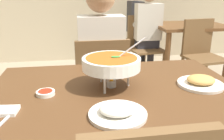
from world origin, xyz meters
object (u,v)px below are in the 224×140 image
(dining_table_main, at_px, (116,108))
(rice_plate, at_px, (118,111))
(diner_main, at_px, (101,55))
(chair_diner_main, at_px, (102,83))
(chair_bg_left, at_px, (144,43))
(chair_bg_middle, at_px, (143,37))
(sauce_dish, at_px, (46,93))
(chair_bg_right, at_px, (201,51))
(dining_table_far, at_px, (189,34))
(patron_bg_left, at_px, (147,27))
(appetizer_plate, at_px, (201,82))
(patron_bg_middle, at_px, (137,22))
(curry_bowl, at_px, (111,63))

(dining_table_main, xyz_separation_m, rice_plate, (-0.04, -0.28, 0.13))
(dining_table_main, distance_m, diner_main, 0.76)
(chair_diner_main, height_order, diner_main, diner_main)
(chair_bg_left, distance_m, chair_bg_middle, 0.48)
(sauce_dish, xyz_separation_m, chair_bg_right, (1.73, 1.64, -0.28))
(dining_table_far, height_order, chair_bg_right, chair_bg_right)
(dining_table_main, bearing_deg, chair_bg_left, 70.30)
(patron_bg_left, bearing_deg, chair_bg_middle, 79.58)
(dining_table_main, distance_m, dining_table_far, 2.55)
(dining_table_main, xyz_separation_m, chair_bg_right, (1.38, 1.62, -0.15))
(chair_diner_main, height_order, sauce_dish, chair_diner_main)
(appetizer_plate, xyz_separation_m, patron_bg_middle, (0.35, 2.72, -0.05))
(dining_table_far, bearing_deg, curry_bowl, -124.89)
(rice_plate, xyz_separation_m, dining_table_far, (1.47, 2.39, -0.16))
(chair_bg_right, bearing_deg, sauce_dish, -136.53)
(sauce_dish, height_order, patron_bg_left, patron_bg_left)
(sauce_dish, bearing_deg, chair_bg_left, 62.73)
(chair_bg_middle, bearing_deg, rice_plate, -108.01)
(dining_table_far, distance_m, patron_bg_left, 0.63)
(chair_bg_left, height_order, chair_bg_right, same)
(appetizer_plate, bearing_deg, chair_bg_left, 81.60)
(curry_bowl, height_order, chair_bg_left, curry_bowl)
(dining_table_far, distance_m, chair_bg_middle, 0.75)
(chair_bg_left, relative_size, patron_bg_middle, 0.69)
(chair_bg_middle, bearing_deg, patron_bg_middle, 150.50)
(chair_diner_main, relative_size, chair_bg_right, 1.00)
(dining_table_main, xyz_separation_m, curry_bowl, (-0.02, 0.03, 0.24))
(diner_main, height_order, chair_bg_right, diner_main)
(patron_bg_left, bearing_deg, chair_diner_main, -119.56)
(diner_main, xyz_separation_m, chair_bg_right, (1.38, 0.86, -0.24))
(chair_diner_main, relative_size, chair_bg_middle, 1.00)
(rice_plate, bearing_deg, dining_table_main, 81.41)
(appetizer_plate, xyz_separation_m, sauce_dish, (-0.81, 0.00, -0.01))
(chair_diner_main, xyz_separation_m, chair_bg_middle, (0.90, 1.91, 0.00))
(diner_main, distance_m, curry_bowl, 0.75)
(rice_plate, height_order, patron_bg_left, patron_bg_left)
(chair_diner_main, relative_size, patron_bg_middle, 0.69)
(curry_bowl, bearing_deg, patron_bg_left, 68.57)
(diner_main, bearing_deg, chair_bg_middle, 64.26)
(diner_main, distance_m, chair_bg_left, 1.63)
(patron_bg_left, height_order, patron_bg_middle, same)
(chair_bg_right, relative_size, patron_bg_left, 0.69)
(dining_table_far, distance_m, patron_bg_middle, 0.86)
(rice_plate, bearing_deg, patron_bg_middle, 74.06)
(dining_table_main, distance_m, chair_bg_middle, 2.79)
(rice_plate, distance_m, patron_bg_middle, 3.08)
(chair_bg_middle, distance_m, patron_bg_middle, 0.26)
(chair_diner_main, bearing_deg, chair_bg_middle, 64.64)
(appetizer_plate, height_order, dining_table_far, appetizer_plate)
(diner_main, bearing_deg, patron_bg_middle, 67.36)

